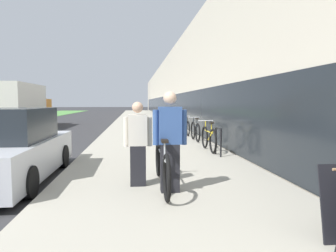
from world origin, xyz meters
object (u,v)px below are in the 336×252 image
bike_rack_hoop (218,139)px  parked_sedan_curbside (11,149)px  person_rider (170,142)px  cruiser_bike_farthest (186,127)px  person_bystander (138,144)px  tandem_bicycle (162,165)px  cruiser_bike_middle (195,131)px  cruiser_bike_nearest (209,138)px  moving_truck (21,106)px

bike_rack_hoop → parked_sedan_curbside: size_ratio=0.19×
person_rider → cruiser_bike_farthest: (1.90, 9.16, -0.51)m
cruiser_bike_farthest → person_bystander: bearing=-105.8°
tandem_bicycle → cruiser_bike_farthest: tandem_bicycle is taller
cruiser_bike_middle → cruiser_bike_farthest: bearing=90.1°
person_rider → cruiser_bike_farthest: bearing=78.3°
person_bystander → tandem_bicycle: bearing=-20.1°
person_bystander → cruiser_bike_farthest: 9.05m
bike_rack_hoop → cruiser_bike_middle: cruiser_bike_middle is taller
person_rider → person_bystander: bearing=140.6°
bike_rack_hoop → cruiser_bike_nearest: size_ratio=0.45×
cruiser_bike_middle → parked_sedan_curbside: parked_sedan_curbside is taller
bike_rack_hoop → cruiser_bike_middle: (0.02, 3.49, -0.11)m
cruiser_bike_farthest → moving_truck: bearing=146.3°
person_bystander → moving_truck: moving_truck is taller
cruiser_bike_nearest → cruiser_bike_farthest: (0.08, 4.80, -0.02)m
cruiser_bike_middle → cruiser_bike_nearest: bearing=-91.9°
cruiser_bike_farthest → bike_rack_hoop: bearing=-90.1°
person_rider → moving_truck: bearing=117.3°
person_bystander → cruiser_bike_nearest: person_bystander is taller
person_bystander → person_rider: bearing=-39.4°
cruiser_bike_middle → parked_sedan_curbside: bearing=-134.2°
cruiser_bike_middle → parked_sedan_curbside: 7.49m
cruiser_bike_middle → person_bystander: bearing=-110.8°
bike_rack_hoop → moving_truck: moving_truck is taller
cruiser_bike_farthest → moving_truck: 12.17m
person_bystander → cruiser_bike_middle: person_bystander is taller
person_rider → cruiser_bike_nearest: person_rider is taller
person_bystander → cruiser_bike_farthest: person_bystander is taller
moving_truck → tandem_bicycle: bearing=-62.6°
cruiser_bike_farthest → cruiser_bike_middle: bearing=-89.9°
moving_truck → cruiser_bike_farthest: bearing=-33.7°
tandem_bicycle → moving_truck: (-8.08, 15.59, 0.94)m
person_rider → parked_sedan_curbside: bearing=154.3°
cruiser_bike_farthest → parked_sedan_curbside: bearing=-124.6°
cruiser_bike_nearest → cruiser_bike_middle: size_ratio=1.07×
bike_rack_hoop → cruiser_bike_farthest: 5.70m
bike_rack_hoop → cruiser_bike_nearest: bearing=94.4°
tandem_bicycle → moving_truck: 17.59m
bike_rack_hoop → cruiser_bike_nearest: cruiser_bike_nearest is taller
person_bystander → parked_sedan_curbside: (-2.76, 1.13, -0.23)m
person_bystander → cruiser_bike_middle: 6.96m
person_rider → tandem_bicycle: bearing=111.4°
cruiser_bike_farthest → moving_truck: size_ratio=0.24×
bike_rack_hoop → cruiser_bike_farthest: bearing=89.9°
person_bystander → moving_truck: 17.22m
moving_truck → cruiser_bike_middle: bearing=-41.5°
cruiser_bike_nearest → parked_sedan_curbside: 5.84m
person_rider → bike_rack_hoop: 3.97m
bike_rack_hoop → person_rider: bearing=-118.5°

